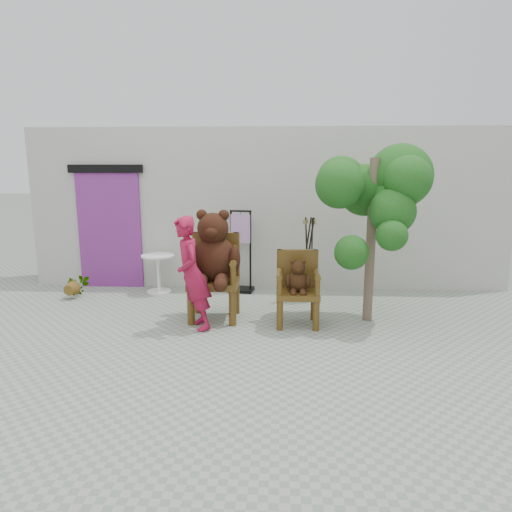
# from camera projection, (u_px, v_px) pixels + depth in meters

# --- Properties ---
(ground_plane) EXTENTS (60.00, 60.00, 0.00)m
(ground_plane) POSITION_uv_depth(u_px,v_px,m) (262.00, 339.00, 6.21)
(ground_plane) COLOR gray
(ground_plane) RESTS_ON ground
(back_wall) EXTENTS (9.00, 1.00, 3.00)m
(back_wall) POSITION_uv_depth(u_px,v_px,m) (268.00, 207.00, 8.95)
(back_wall) COLOR #BBB8AF
(back_wall) RESTS_ON ground
(doorway) EXTENTS (1.40, 0.11, 2.33)m
(doorway) POSITION_uv_depth(u_px,v_px,m) (110.00, 227.00, 8.65)
(doorway) COLOR #792A7F
(doorway) RESTS_ON ground
(chair_big) EXTENTS (0.83, 0.88, 1.68)m
(chair_big) POSITION_uv_depth(u_px,v_px,m) (214.00, 259.00, 6.84)
(chair_big) COLOR #432D0E
(chair_big) RESTS_ON ground
(chair_small) EXTENTS (0.62, 0.57, 1.09)m
(chair_small) POSITION_uv_depth(u_px,v_px,m) (298.00, 283.00, 6.69)
(chair_small) COLOR #432D0E
(chair_small) RESTS_ON ground
(person) EXTENTS (0.60, 0.70, 1.63)m
(person) POSITION_uv_depth(u_px,v_px,m) (192.00, 274.00, 6.42)
(person) COLOR maroon
(person) RESTS_ON ground
(cafe_table) EXTENTS (0.60, 0.60, 0.70)m
(cafe_table) POSITION_uv_depth(u_px,v_px,m) (158.00, 269.00, 8.38)
(cafe_table) COLOR white
(cafe_table) RESTS_ON ground
(display_stand) EXTENTS (0.50, 0.41, 1.51)m
(display_stand) POSITION_uv_depth(u_px,v_px,m) (241.00, 261.00, 8.41)
(display_stand) COLOR black
(display_stand) RESTS_ON ground
(stool_bucket) EXTENTS (0.32, 0.32, 1.45)m
(stool_bucket) POSITION_uv_depth(u_px,v_px,m) (309.00, 264.00, 7.83)
(stool_bucket) COLOR white
(stool_bucket) RESTS_ON ground
(tree) EXTENTS (1.75, 1.42, 2.64)m
(tree) POSITION_uv_depth(u_px,v_px,m) (378.00, 190.00, 6.63)
(tree) COLOR #4D3D2E
(tree) RESTS_ON ground
(potted_plant) EXTENTS (0.41, 0.36, 0.44)m
(potted_plant) POSITION_uv_depth(u_px,v_px,m) (75.00, 285.00, 8.10)
(potted_plant) COLOR #103B11
(potted_plant) RESTS_ON ground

